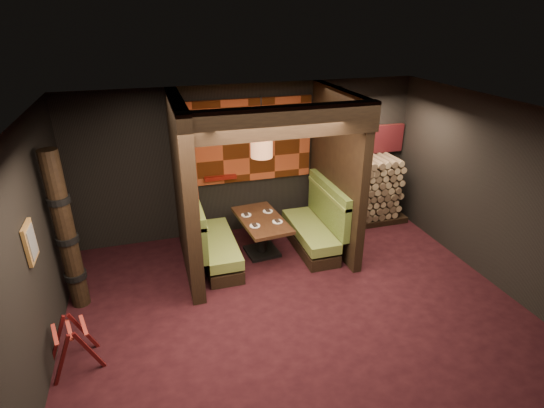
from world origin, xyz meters
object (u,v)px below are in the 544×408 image
Objects in this scene: pendant_lamp at (262,144)px; firewood_stack at (365,191)px; booth_bench_left at (212,242)px; booth_bench_right at (315,228)px; dining_table at (262,230)px; luggage_rack at (73,343)px; totem_column at (66,234)px.

pendant_lamp reaches higher than firewood_stack.
booth_bench_left and booth_bench_right have the same top height.
pendant_lamp is at bearing -90.00° from dining_table.
luggage_rack is at bearing -147.30° from pendant_lamp.
luggage_rack is at bearing -154.70° from booth_bench_right.
luggage_rack is at bearing -146.61° from dining_table.
luggage_rack is (-2.91, -1.87, -1.73)m from pendant_lamp.
booth_bench_left is 2.30m from totem_column.
dining_table is at bearing 90.00° from pendant_lamp.
pendant_lamp is 0.59× the size of firewood_stack.
dining_table reaches higher than luggage_rack.
totem_column reaches higher than luggage_rack.
firewood_stack is at bearing 16.11° from pendant_lamp.
booth_bench_right is 2.25× the size of luggage_rack.
booth_bench_left is at bearing -178.63° from pendant_lamp.
pendant_lamp reaches higher than booth_bench_right.
luggage_rack is 0.41× the size of firewood_stack.
booth_bench_left is 1.89m from booth_bench_right.
pendant_lamp is (-1.00, 0.02, 1.66)m from booth_bench_right.
firewood_stack is at bearing 27.35° from booth_bench_right.
firewood_stack reaches higher than dining_table.
pendant_lamp is (0.90, 0.02, 1.66)m from booth_bench_left.
booth_bench_right is at bearing -1.24° from pendant_lamp.
pendant_lamp is at bearing 32.70° from luggage_rack.
firewood_stack is (2.35, 0.68, -1.38)m from pendant_lamp.
luggage_rack is 5.85m from firewood_stack.
luggage_rack is at bearing -86.46° from totem_column.
booth_bench_left is 3.33m from firewood_stack.
booth_bench_right is 1.00m from dining_table.
booth_bench_left is 2.25× the size of luggage_rack.
pendant_lamp is at bearing 178.76° from booth_bench_right.
booth_bench_left is at bearing 14.75° from totem_column.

